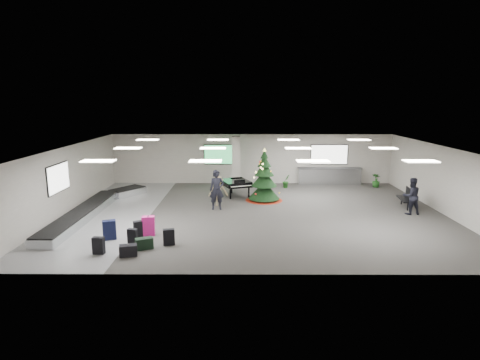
{
  "coord_description": "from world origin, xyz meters",
  "views": [
    {
      "loc": [
        -0.65,
        -18.73,
        5.38
      ],
      "look_at": [
        -0.74,
        1.0,
        1.41
      ],
      "focal_mm": 30.0,
      "sensor_mm": 36.0,
      "label": 1
    }
  ],
  "objects_px": {
    "baggage_carousel": "(93,209)",
    "pink_suitcase": "(148,226)",
    "traveler_a": "(217,190)",
    "christmas_tree": "(264,183)",
    "traveler_bench": "(411,196)",
    "bench": "(407,197)",
    "traveler_b": "(218,191)",
    "service_counter": "(329,176)",
    "grand_piano": "(236,183)",
    "potted_plant_right": "(376,180)",
    "potted_plant_left": "(286,181)"
  },
  "relations": [
    {
      "from": "bench",
      "to": "traveler_b",
      "type": "xyz_separation_m",
      "value": [
        -9.59,
        0.29,
        0.23
      ]
    },
    {
      "from": "pink_suitcase",
      "to": "traveler_bench",
      "type": "distance_m",
      "value": 12.22
    },
    {
      "from": "traveler_a",
      "to": "potted_plant_left",
      "type": "height_order",
      "value": "traveler_a"
    },
    {
      "from": "pink_suitcase",
      "to": "traveler_a",
      "type": "relative_size",
      "value": 0.41
    },
    {
      "from": "traveler_a",
      "to": "traveler_b",
      "type": "xyz_separation_m",
      "value": [
        0.03,
        0.7,
        -0.22
      ]
    },
    {
      "from": "grand_piano",
      "to": "bench",
      "type": "xyz_separation_m",
      "value": [
        8.72,
        -2.43,
        -0.19
      ]
    },
    {
      "from": "pink_suitcase",
      "to": "christmas_tree",
      "type": "distance_m",
      "value": 7.62
    },
    {
      "from": "baggage_carousel",
      "to": "potted_plant_left",
      "type": "relative_size",
      "value": 11.4
    },
    {
      "from": "christmas_tree",
      "to": "traveler_b",
      "type": "xyz_separation_m",
      "value": [
        -2.42,
        -1.14,
        -0.21
      ]
    },
    {
      "from": "pink_suitcase",
      "to": "traveler_a",
      "type": "distance_m",
      "value": 4.7
    },
    {
      "from": "service_counter",
      "to": "traveler_bench",
      "type": "height_order",
      "value": "traveler_bench"
    },
    {
      "from": "traveler_b",
      "to": "potted_plant_right",
      "type": "height_order",
      "value": "traveler_b"
    },
    {
      "from": "baggage_carousel",
      "to": "potted_plant_right",
      "type": "height_order",
      "value": "potted_plant_right"
    },
    {
      "from": "baggage_carousel",
      "to": "grand_piano",
      "type": "height_order",
      "value": "grand_piano"
    },
    {
      "from": "traveler_a",
      "to": "bench",
      "type": "bearing_deg",
      "value": -5.23
    },
    {
      "from": "pink_suitcase",
      "to": "traveler_a",
      "type": "bearing_deg",
      "value": 51.01
    },
    {
      "from": "grand_piano",
      "to": "potted_plant_right",
      "type": "xyz_separation_m",
      "value": [
        8.73,
        2.35,
        -0.31
      ]
    },
    {
      "from": "traveler_bench",
      "to": "potted_plant_right",
      "type": "distance_m",
      "value": 6.05
    },
    {
      "from": "service_counter",
      "to": "bench",
      "type": "bearing_deg",
      "value": -64.05
    },
    {
      "from": "potted_plant_right",
      "to": "potted_plant_left",
      "type": "bearing_deg",
      "value": -178.02
    },
    {
      "from": "pink_suitcase",
      "to": "potted_plant_right",
      "type": "xyz_separation_m",
      "value": [
        12.15,
        9.11,
        0.04
      ]
    },
    {
      "from": "christmas_tree",
      "to": "traveler_bench",
      "type": "bearing_deg",
      "value": -21.26
    },
    {
      "from": "service_counter",
      "to": "traveler_a",
      "type": "distance_m",
      "value": 9.17
    },
    {
      "from": "traveler_a",
      "to": "traveler_bench",
      "type": "distance_m",
      "value": 9.33
    },
    {
      "from": "bench",
      "to": "traveler_bench",
      "type": "height_order",
      "value": "traveler_bench"
    },
    {
      "from": "potted_plant_left",
      "to": "potted_plant_right",
      "type": "distance_m",
      "value": 5.64
    },
    {
      "from": "traveler_a",
      "to": "traveler_bench",
      "type": "bearing_deg",
      "value": -12.78
    },
    {
      "from": "baggage_carousel",
      "to": "traveler_a",
      "type": "xyz_separation_m",
      "value": [
        5.96,
        0.7,
        0.78
      ]
    },
    {
      "from": "baggage_carousel",
      "to": "traveler_a",
      "type": "distance_m",
      "value": 6.05
    },
    {
      "from": "service_counter",
      "to": "traveler_a",
      "type": "height_order",
      "value": "traveler_a"
    },
    {
      "from": "service_counter",
      "to": "pink_suitcase",
      "type": "bearing_deg",
      "value": -133.38
    },
    {
      "from": "traveler_a",
      "to": "potted_plant_right",
      "type": "height_order",
      "value": "traveler_a"
    },
    {
      "from": "bench",
      "to": "potted_plant_left",
      "type": "distance_m",
      "value": 7.26
    },
    {
      "from": "christmas_tree",
      "to": "baggage_carousel",
      "type": "bearing_deg",
      "value": -163.24
    },
    {
      "from": "grand_piano",
      "to": "potted_plant_right",
      "type": "relative_size",
      "value": 2.54
    },
    {
      "from": "potted_plant_left",
      "to": "grand_piano",
      "type": "bearing_deg",
      "value": -145.13
    },
    {
      "from": "bench",
      "to": "grand_piano",
      "type": "bearing_deg",
      "value": 172.25
    },
    {
      "from": "service_counter",
      "to": "christmas_tree",
      "type": "distance_m",
      "value": 6.13
    },
    {
      "from": "bench",
      "to": "traveler_a",
      "type": "distance_m",
      "value": 9.64
    },
    {
      "from": "service_counter",
      "to": "grand_piano",
      "type": "bearing_deg",
      "value": -151.91
    },
    {
      "from": "baggage_carousel",
      "to": "pink_suitcase",
      "type": "xyz_separation_m",
      "value": [
        3.43,
        -3.22,
        0.18
      ]
    },
    {
      "from": "christmas_tree",
      "to": "potted_plant_right",
      "type": "distance_m",
      "value": 7.95
    },
    {
      "from": "bench",
      "to": "traveler_b",
      "type": "relative_size",
      "value": 1.02
    },
    {
      "from": "grand_piano",
      "to": "traveler_a",
      "type": "distance_m",
      "value": 3.0
    },
    {
      "from": "christmas_tree",
      "to": "potted_plant_left",
      "type": "bearing_deg",
      "value": 63.93
    },
    {
      "from": "grand_piano",
      "to": "traveler_bench",
      "type": "distance_m",
      "value": 9.16
    },
    {
      "from": "baggage_carousel",
      "to": "traveler_a",
      "type": "bearing_deg",
      "value": 6.66
    },
    {
      "from": "pink_suitcase",
      "to": "grand_piano",
      "type": "height_order",
      "value": "grand_piano"
    },
    {
      "from": "traveler_bench",
      "to": "pink_suitcase",
      "type": "bearing_deg",
      "value": 8.38
    },
    {
      "from": "traveler_b",
      "to": "pink_suitcase",
      "type": "bearing_deg",
      "value": -119.15
    }
  ]
}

